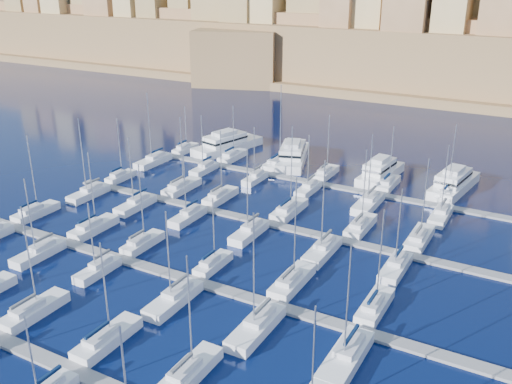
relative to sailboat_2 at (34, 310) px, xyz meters
The scene contains 48 objects.
ground 31.31m from the sailboat_2, 65.41° to the left, with size 600.00×600.00×0.00m, color #020B31.
pontoon_near 14.17m from the sailboat_2, 23.04° to the right, with size 84.00×2.00×0.40m, color slate.
pontoon_mid_near 21.00m from the sailboat_2, 51.64° to the left, with size 84.00×2.00×0.40m, color slate.
pontoon_mid_far 40.61m from the sailboat_2, 71.29° to the left, with size 84.00×2.00×0.40m, color slate.
pontoon_far 61.85m from the sailboat_2, 77.84° to the left, with size 84.00×2.00×0.40m, color slate.
sailboat_2 is the anchor object (origin of this frame).
sailboat_3 12.12m from the sailboat_2, ahead, with size 2.81×9.35×13.20m.
sailboat_4 23.89m from the sailboat_2, ahead, with size 2.72×9.07×14.70m.
sailboat_12 32.84m from the sailboat_2, 138.51° to the left, with size 2.65×8.83×14.88m.
sailboat_13 24.64m from the sailboat_2, 116.80° to the left, with size 2.79×9.29×13.86m.
sailboat_14 21.44m from the sailboat_2, 90.81° to the left, with size 2.45×8.16×13.88m.
sailboat_15 24.81m from the sailboat_2, 58.31° to the left, with size 2.25×7.50×11.20m.
sailboat_16 33.62m from the sailboat_2, 41.32° to the left, with size 2.91×9.71×16.08m.
sailboat_17 43.04m from the sailboat_2, 30.37° to the left, with size 2.65×8.83×14.17m.
sailboat_19 16.28m from the sailboat_2, 136.47° to the left, with size 2.62×8.72×13.15m.
sailboat_20 11.74m from the sailboat_2, 91.78° to the left, with size 2.30×7.66×11.51m.
sailboat_21 17.47m from the sailboat_2, 37.99° to the left, with size 2.90×9.65×13.66m.
sailboat_22 28.19m from the sailboat_2, 21.88° to the left, with size 3.05×10.16×16.21m.
sailboat_23 38.95m from the sailboat_2, 15.28° to the left, with size 3.19×10.64×15.27m.
sailboat_24 49.23m from the sailboat_2, 119.05° to the left, with size 2.20×7.35×13.20m.
sailboat_25 45.15m from the sailboat_2, 101.88° to the left, with size 2.91×9.69×14.96m.
sailboat_26 43.81m from the sailboat_2, 90.11° to the left, with size 2.68×8.93×13.60m.
sailboat_27 46.47m from the sailboat_2, 72.40° to the left, with size 2.98×9.92×16.20m.
sailboat_28 51.83m from the sailboat_2, 58.05° to the left, with size 2.78×9.27×14.21m.
sailboat_29 57.69m from the sailboat_2, 49.87° to the left, with size 2.86×9.52×14.20m.
sailboat_30 40.16m from the sailboat_2, 124.71° to the left, with size 2.74×9.12×15.80m.
sailboat_31 34.96m from the sailboat_2, 109.02° to the left, with size 2.71×9.05×13.76m.
sailboat_32 33.38m from the sailboat_2, 90.10° to the left, with size 2.51×8.38×12.37m.
sailboat_33 35.27m from the sailboat_2, 69.49° to the left, with size 2.72×9.08×15.07m.
sailboat_34 41.42m from the sailboat_2, 52.32° to the left, with size 2.88×9.59×15.67m.
sailboat_35 49.29m from the sailboat_2, 42.08° to the left, with size 2.73×9.09×13.30m.
sailboat_36 69.42m from the sailboat_2, 109.81° to the left, with size 2.37×7.90×11.24m.
sailboat_37 66.82m from the sailboat_2, 99.32° to the left, with size 2.76×9.18×12.62m.
sailboat_38 66.74m from the sailboat_2, 89.50° to the left, with size 3.24×10.80×18.21m.
sailboat_39 66.80m from the sailboat_2, 79.43° to the left, with size 2.59×8.64×13.35m.
sailboat_40 70.53m from the sailboat_2, 68.76° to the left, with size 2.63×8.77×12.68m.
sailboat_41 75.59m from the sailboat_2, 60.72° to the left, with size 2.76×9.19×14.49m.
sailboat_42 59.76m from the sailboat_2, 114.17° to the left, with size 3.04×10.13×16.41m.
sailboat_43 56.74m from the sailboat_2, 101.74° to the left, with size 2.40×8.01×12.79m.
sailboat_44 55.81m from the sailboat_2, 89.17° to the left, with size 2.25×7.50×11.92m.
sailboat_45 56.95m from the sailboat_2, 77.01° to the left, with size 2.45×8.15×12.01m.
sailboat_46 59.94m from the sailboat_2, 64.95° to the left, with size 3.17×10.57×14.20m.
sailboat_47 67.03m from the sailboat_2, 55.29° to the left, with size 2.68×8.94×13.89m.
motor_yacht_a 72.66m from the sailboat_2, 102.32° to the left, with size 10.08×19.57×5.25m.
motor_yacht_b 71.00m from the sailboat_2, 88.38° to the left, with size 11.30×19.53×5.25m.
motor_yacht_c 73.00m from the sailboat_2, 71.87° to the left, with size 5.99×15.77×5.25m.
motor_yacht_d 79.37m from the sailboat_2, 62.01° to the left, with size 7.31×17.43×5.25m.
fortified_city 184.70m from the sailboat_2, 86.00° to the left, with size 460.00×108.95×59.52m.
Camera 1 is at (41.01, -68.27, 40.83)m, focal length 40.00 mm.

